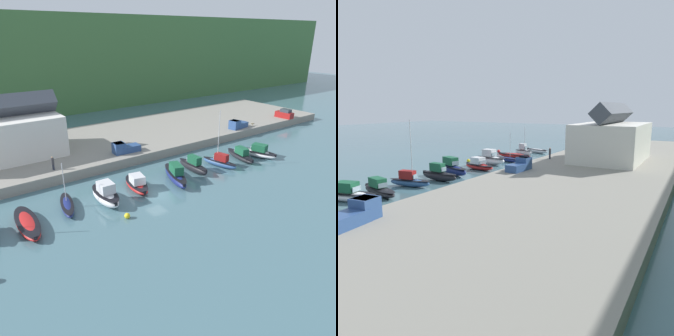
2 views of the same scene
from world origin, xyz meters
TOP-DOWN VIEW (x-y plane):
  - ground_plane at (0.00, 0.00)m, footprint 320.00×320.00m
  - hillside_backdrop at (0.00, 82.73)m, footprint 240.00×59.44m
  - quay_promenade at (0.00, 22.89)m, footprint 113.52×23.80m
  - harbor_clubhouse at (-14.10, 23.34)m, footprint 18.03×10.89m
  - moored_boat_2 at (-16.56, 1.82)m, footprint 2.65×8.30m
  - moored_boat_3 at (-11.32, 3.40)m, footprint 3.04×6.68m
  - moored_boat_4 at (-6.60, 2.04)m, footprint 2.64×6.60m
  - moored_boat_5 at (-1.19, 3.18)m, footprint 3.52×6.89m
  - moored_boat_6 at (4.76, 1.87)m, footprint 4.50×8.49m
  - moored_boat_7 at (9.44, 3.31)m, footprint 1.59×6.77m
  - moored_boat_8 at (14.43, 2.30)m, footprint 2.91×6.66m
  - moored_boat_9 at (19.76, 2.59)m, footprint 3.33×7.57m
  - moored_boat_10 at (23.31, 1.72)m, footprint 4.25×7.51m
  - parked_car_0 at (46.61, 12.99)m, footprint 1.98×4.28m
  - pickup_truck_0 at (30.17, 13.14)m, footprint 4.94×2.57m
  - pickup_truck_1 at (2.82, 13.87)m, footprint 4.82×2.19m
  - person_on_quay at (-9.58, 13.34)m, footprint 0.40×0.40m
  - dog_on_quay at (34.60, 12.61)m, footprint 0.86×0.61m
  - mooring_buoy_1 at (-6.35, -3.13)m, footprint 0.70×0.70m

SIDE VIEW (x-z plane):
  - ground_plane at x=0.00m, z-range 0.00..0.00m
  - mooring_buoy_1 at x=-6.35m, z-range 0.00..0.70m
  - moored_boat_3 at x=-11.32m, z-range -2.52..3.55m
  - moored_boat_2 at x=-16.56m, z-range 0.04..1.06m
  - moored_boat_5 at x=-1.19m, z-range -0.32..1.89m
  - quay_promenade at x=0.00m, z-range 0.00..1.59m
  - moored_boat_9 at x=19.76m, z-range -0.32..1.92m
  - moored_boat_10 at x=23.31m, z-range -0.33..2.01m
  - moored_boat_8 at x=14.43m, z-range -3.86..5.55m
  - moored_boat_7 at x=9.44m, z-range -0.36..2.35m
  - moored_boat_6 at x=4.76m, z-range -0.37..2.53m
  - moored_boat_4 at x=-6.60m, z-range -0.38..2.61m
  - dog_on_quay at x=34.60m, z-range 1.71..2.39m
  - pickup_truck_0 at x=30.17m, z-range 1.46..3.36m
  - pickup_truck_1 at x=2.82m, z-range 1.46..3.36m
  - parked_car_0 at x=46.61m, z-range 1.43..3.59m
  - person_on_quay at x=-9.58m, z-range 1.62..3.76m
  - harbor_clubhouse at x=-14.10m, z-range 0.20..10.51m
  - hillside_backdrop at x=0.00m, z-range 0.00..25.58m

